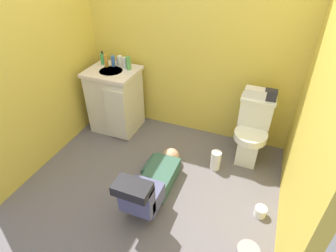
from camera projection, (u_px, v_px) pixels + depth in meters
ground_plane at (157, 177)px, 3.02m from camera, size 3.02×2.95×0.04m
wall_back at (191, 38)px, 3.08m from camera, size 2.68×0.08×2.40m
wall_left at (32, 53)px, 2.71m from camera, size 0.08×1.95×2.40m
wall_right at (324, 103)px, 1.92m from camera, size 0.08×1.95×2.40m
toilet at (252, 132)px, 3.04m from camera, size 0.36×0.46×0.75m
vanity_cabinet at (115, 100)px, 3.52m from camera, size 0.60×0.53×0.82m
faucet at (117, 62)px, 3.36m from camera, size 0.02×0.02×0.10m
person_plumber at (152, 183)px, 2.69m from camera, size 0.39×1.06×0.52m
tissue_box at (256, 93)px, 2.87m from camera, size 0.22×0.11×0.10m
toiletry_bag at (271, 95)px, 2.83m from camera, size 0.12×0.09×0.11m
soap_dispenser at (103, 59)px, 3.40m from camera, size 0.06×0.06×0.17m
bottle_amber at (106, 61)px, 3.33m from camera, size 0.04×0.04×0.15m
bottle_blue at (113, 61)px, 3.34m from camera, size 0.04×0.04×0.13m
bottle_white at (120, 61)px, 3.35m from camera, size 0.05×0.05×0.13m
bottle_clear at (124, 63)px, 3.30m from camera, size 0.05×0.05×0.13m
bottle_green at (128, 63)px, 3.26m from camera, size 0.06×0.06×0.16m
paper_towel_roll at (216, 160)px, 3.04m from camera, size 0.11×0.11×0.23m
toilet_paper_roll at (260, 212)px, 2.56m from camera, size 0.11×0.11×0.10m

